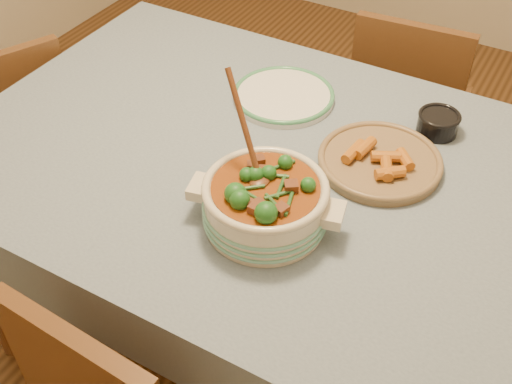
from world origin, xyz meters
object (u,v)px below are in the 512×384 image
(dining_table, at_px, (282,192))
(white_plate, at_px, (284,96))
(fried_plate, at_px, (380,159))
(chair_left, at_px, (14,132))
(chair_far, at_px, (407,103))
(condiment_bowl, at_px, (438,122))
(stew_casserole, at_px, (265,200))

(dining_table, height_order, white_plate, white_plate)
(fried_plate, bearing_deg, chair_left, -176.27)
(fried_plate, height_order, chair_far, chair_far)
(condiment_bowl, bearing_deg, white_plate, -171.23)
(chair_left, bearing_deg, chair_far, 150.42)
(stew_casserole, xyz_separation_m, condiment_bowl, (0.23, 0.51, -0.04))
(chair_far, height_order, chair_left, chair_far)
(chair_far, bearing_deg, fried_plate, 95.98)
(stew_casserole, height_order, white_plate, stew_casserole)
(condiment_bowl, distance_m, chair_left, 1.40)
(stew_casserole, distance_m, condiment_bowl, 0.56)
(dining_table, relative_size, chair_left, 2.12)
(condiment_bowl, xyz_separation_m, chair_left, (-1.33, -0.28, -0.34))
(stew_casserole, relative_size, chair_far, 0.43)
(dining_table, bearing_deg, condiment_bowl, 47.75)
(white_plate, distance_m, chair_far, 0.69)
(stew_casserole, distance_m, fried_plate, 0.35)
(white_plate, relative_size, fried_plate, 0.96)
(dining_table, bearing_deg, stew_casserole, -73.34)
(fried_plate, xyz_separation_m, chair_left, (-1.25, -0.08, -0.33))
(stew_casserole, height_order, chair_left, stew_casserole)
(fried_plate, relative_size, chair_left, 0.40)
(dining_table, height_order, stew_casserole, stew_casserole)
(fried_plate, distance_m, chair_far, 0.80)
(condiment_bowl, height_order, chair_left, condiment_bowl)
(dining_table, bearing_deg, white_plate, 117.37)
(dining_table, relative_size, condiment_bowl, 12.02)
(dining_table, height_order, condiment_bowl, condiment_bowl)
(white_plate, distance_m, chair_left, 0.99)
(white_plate, bearing_deg, chair_far, 71.10)
(dining_table, distance_m, fried_plate, 0.26)
(chair_far, bearing_deg, white_plate, 66.34)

